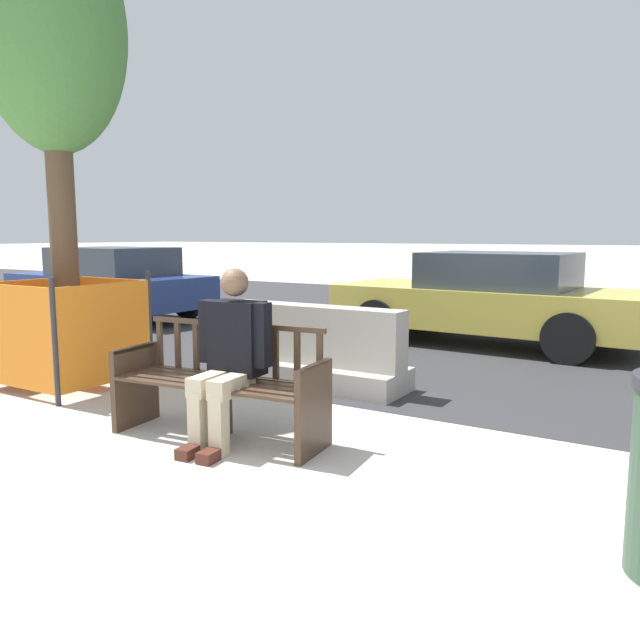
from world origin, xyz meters
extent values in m
plane|color=#B7B2A8|center=(0.00, 0.00, 0.00)|extent=(200.00, 200.00, 0.00)
cube|color=#333335|center=(0.00, 8.70, 0.00)|extent=(120.00, 12.00, 0.01)
cube|color=#473323|center=(-1.35, 1.30, 0.33)|extent=(0.10, 0.52, 0.66)
cube|color=#473323|center=(0.28, 1.47, 0.33)|extent=(0.10, 0.52, 0.66)
cube|color=#473323|center=(-0.53, 1.39, 0.22)|extent=(0.07, 0.33, 0.45)
cube|color=#473323|center=(-0.51, 1.16, 0.45)|extent=(1.60, 0.23, 0.02)
cube|color=#473323|center=(-0.52, 1.27, 0.45)|extent=(1.60, 0.23, 0.02)
cube|color=#473323|center=(-0.53, 1.39, 0.45)|extent=(1.60, 0.23, 0.02)
cube|color=#473323|center=(-0.55, 1.50, 0.45)|extent=(1.60, 0.23, 0.02)
cube|color=#473323|center=(-0.56, 1.61, 0.45)|extent=(1.60, 0.23, 0.02)
cube|color=#473323|center=(-0.56, 1.62, 0.86)|extent=(1.60, 0.20, 0.04)
cube|color=#473323|center=(-1.30, 1.55, 0.65)|extent=(0.05, 0.03, 0.38)
cube|color=#473323|center=(-1.12, 1.57, 0.65)|extent=(0.05, 0.03, 0.38)
cube|color=#473323|center=(-0.93, 1.59, 0.65)|extent=(0.05, 0.03, 0.38)
cube|color=#473323|center=(-0.74, 1.61, 0.65)|extent=(0.05, 0.03, 0.38)
cube|color=#473323|center=(-0.56, 1.62, 0.65)|extent=(0.05, 0.03, 0.38)
cube|color=#473323|center=(-0.37, 1.64, 0.65)|extent=(0.05, 0.03, 0.38)
cube|color=#473323|center=(-0.18, 1.66, 0.65)|extent=(0.05, 0.03, 0.38)
cube|color=#473323|center=(0.00, 1.68, 0.65)|extent=(0.05, 0.03, 0.38)
cube|color=#473323|center=(0.19, 1.70, 0.65)|extent=(0.05, 0.03, 0.38)
cube|color=#473323|center=(-1.35, 1.28, 0.65)|extent=(0.10, 0.46, 0.03)
cube|color=#473323|center=(0.28, 1.45, 0.65)|extent=(0.10, 0.46, 0.03)
cube|color=black|center=(-0.40, 1.47, 0.79)|extent=(0.42, 0.28, 0.56)
sphere|color=brown|center=(-0.40, 1.45, 1.21)|extent=(0.21, 0.21, 0.21)
cube|color=#C6B793|center=(-0.47, 1.24, 0.48)|extent=(0.18, 0.45, 0.14)
cube|color=#C6B793|center=(-0.29, 1.26, 0.48)|extent=(0.18, 0.45, 0.14)
cube|color=#C6B793|center=(-0.45, 1.07, 0.23)|extent=(0.12, 0.12, 0.45)
cube|color=#C6B793|center=(-0.28, 1.09, 0.23)|extent=(0.12, 0.12, 0.45)
cube|color=#4C2319|center=(-0.45, 0.99, 0.04)|extent=(0.14, 0.27, 0.08)
cube|color=#4C2319|center=(-0.27, 1.01, 0.04)|extent=(0.14, 0.27, 0.08)
cube|color=black|center=(-0.64, 1.41, 0.83)|extent=(0.10, 0.13, 0.48)
cube|color=black|center=(-0.16, 1.46, 0.83)|extent=(0.10, 0.13, 0.48)
cube|color=#ADA89E|center=(-0.83, 3.24, 0.12)|extent=(2.00, 0.69, 0.24)
cube|color=#ADA89E|center=(-0.83, 3.24, 0.54)|extent=(2.00, 0.31, 0.60)
cylinder|color=brown|center=(-2.98, 1.90, 1.44)|extent=(0.27, 0.27, 2.88)
ellipsoid|color=#477F3D|center=(-2.98, 1.90, 3.53)|extent=(1.41, 1.41, 2.36)
cylinder|color=#2D2D33|center=(-2.41, 1.33, 0.59)|extent=(0.05, 0.05, 1.18)
cylinder|color=#2D2D33|center=(-3.56, 2.48, 0.59)|extent=(0.05, 0.05, 1.18)
cylinder|color=#2D2D33|center=(-2.41, 2.48, 0.59)|extent=(0.05, 0.05, 1.18)
cube|color=orange|center=(-2.98, 1.33, 0.59)|extent=(1.15, 0.03, 0.99)
cube|color=orange|center=(-2.98, 2.48, 0.59)|extent=(1.15, 0.03, 0.99)
cube|color=orange|center=(-3.56, 1.90, 0.59)|extent=(0.03, 1.15, 0.99)
cube|color=orange|center=(-2.41, 1.90, 0.59)|extent=(0.03, 1.15, 0.99)
cube|color=#DBC64C|center=(-0.03, 6.62, 0.54)|extent=(4.33, 1.92, 0.56)
cube|color=#38424C|center=(0.14, 6.61, 1.07)|extent=(2.03, 1.60, 0.50)
cylinder|color=black|center=(-1.38, 5.87, 0.32)|extent=(0.65, 0.25, 0.64)
cylinder|color=black|center=(-1.31, 7.49, 0.32)|extent=(0.65, 0.25, 0.64)
cylinder|color=black|center=(1.25, 5.75, 0.32)|extent=(0.65, 0.25, 0.64)
cylinder|color=black|center=(1.33, 7.36, 0.32)|extent=(0.65, 0.25, 0.64)
cube|color=navy|center=(-6.97, 5.75, 0.54)|extent=(4.15, 1.92, 0.56)
cube|color=#38424C|center=(-6.80, 5.74, 1.07)|extent=(2.14, 1.62, 0.51)
cylinder|color=black|center=(-8.27, 4.99, 0.32)|extent=(0.65, 0.25, 0.64)
cylinder|color=black|center=(-8.19, 6.62, 0.32)|extent=(0.65, 0.25, 0.64)
cylinder|color=black|center=(-5.74, 4.87, 0.32)|extent=(0.65, 0.25, 0.64)
cylinder|color=black|center=(-5.66, 6.51, 0.32)|extent=(0.65, 0.25, 0.64)
camera|label=1|loc=(2.56, -2.17, 1.56)|focal=35.00mm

